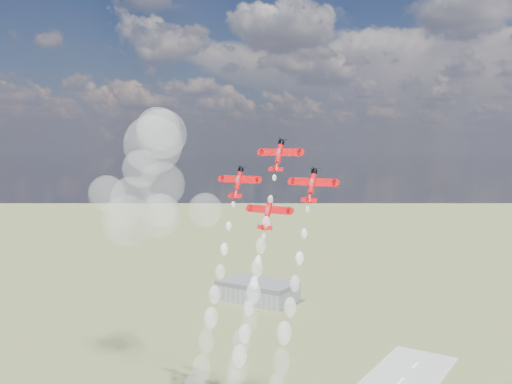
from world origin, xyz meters
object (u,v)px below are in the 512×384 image
object	(u,v)px
plane_slot	(268,212)
plane_right	(312,185)
plane_lead	(279,155)
hangar	(257,291)
plane_left	(238,182)

from	to	relation	value
plane_slot	plane_right	bearing A→B (deg)	13.63
plane_lead	plane_slot	world-z (taller)	plane_lead
hangar	plane_right	distance (m)	222.37
hangar	plane_right	xyz separation A→B (m)	(124.22, -164.06, 84.27)
plane_right	hangar	bearing A→B (deg)	127.13
hangar	plane_right	bearing A→B (deg)	-52.87
hangar	plane_slot	size ratio (longest dim) A/B	3.70
hangar	plane_left	size ratio (longest dim) A/B	3.70
plane_lead	plane_slot	xyz separation A→B (m)	(0.00, -5.92, -16.05)
plane_lead	plane_slot	bearing A→B (deg)	-90.00
plane_lead	plane_slot	size ratio (longest dim) A/B	1.00
plane_left	plane_right	xyz separation A→B (m)	(24.44, 0.00, 0.00)
hangar	plane_slot	world-z (taller)	plane_slot
hangar	plane_slot	distance (m)	215.07
hangar	plane_left	world-z (taller)	plane_left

